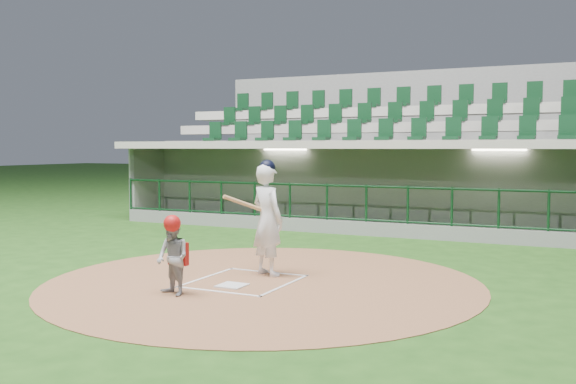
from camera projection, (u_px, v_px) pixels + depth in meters
name	position (u px, v px, depth m)	size (l,w,h in m)	color
ground	(253.00, 279.00, 10.91)	(120.00, 120.00, 0.00)	#1C4313
dirt_circle	(263.00, 282.00, 10.60)	(7.20, 7.20, 0.01)	brown
home_plate	(232.00, 285.00, 10.28)	(0.43, 0.43, 0.02)	silver
batter_box_chalk	(244.00, 281.00, 10.64)	(1.55, 1.80, 0.01)	white
dugout_structure	(394.00, 193.00, 17.80)	(16.40, 3.70, 3.00)	gray
seating_deck	(416.00, 172.00, 20.62)	(17.00, 6.72, 5.15)	gray
batter	(267.00, 218.00, 11.11)	(0.95, 1.00, 2.01)	white
catcher	(173.00, 256.00, 9.61)	(0.67, 0.60, 1.22)	#97979C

